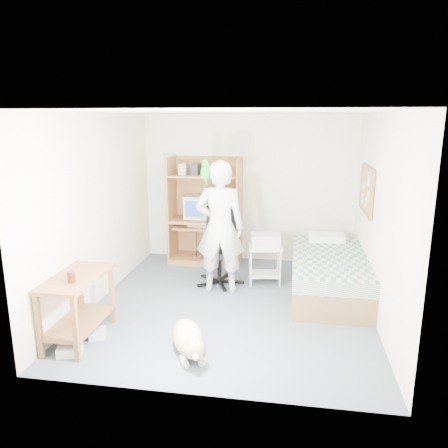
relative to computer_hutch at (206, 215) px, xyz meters
name	(u,v)px	position (x,y,z in m)	size (l,w,h in m)	color
floor	(232,304)	(0.70, -1.74, -0.82)	(4.00, 4.00, 0.00)	#424E5A
wall_back	(249,189)	(0.70, 0.26, 0.43)	(3.60, 0.02, 2.50)	white
wall_right	(379,218)	(2.50, -1.74, 0.43)	(0.02, 4.00, 2.50)	white
wall_left	(99,209)	(-1.10, -1.74, 0.43)	(0.02, 4.00, 2.50)	white
ceiling	(232,112)	(0.70, -1.74, 1.68)	(3.60, 4.00, 0.02)	white
computer_hutch	(206,215)	(0.00, 0.00, 0.00)	(1.20, 0.63, 1.80)	brown
bed	(329,274)	(2.00, -1.12, -0.53)	(1.02, 2.02, 0.66)	brown
side_desk	(77,298)	(-0.85, -2.94, -0.33)	(0.50, 1.00, 0.75)	brown
corkboard	(367,190)	(2.47, -0.84, 0.63)	(0.04, 0.94, 0.66)	olive
office_chair	(220,257)	(0.41, -0.97, -0.42)	(0.64, 0.64, 1.13)	black
person	(220,227)	(0.47, -1.28, 0.12)	(0.69, 0.45, 1.88)	silver
parrot	(206,171)	(0.27, -1.27, 0.90)	(0.14, 0.24, 0.38)	#148F23
dog	(188,339)	(0.43, -3.03, -0.66)	(0.55, 0.92, 0.37)	tan
printer_cart	(265,259)	(1.08, -0.89, -0.43)	(0.54, 0.45, 0.58)	silver
printer	(265,240)	(1.08, -0.89, -0.15)	(0.42, 0.32, 0.18)	#B2B2AD
crt_monitor	(198,207)	(-0.14, 0.01, 0.14)	(0.41, 0.43, 0.38)	beige
keyboard	(201,226)	(-0.04, -0.16, -0.15)	(0.45, 0.16, 0.03)	beige
pencil_cup	(226,217)	(0.37, -0.09, 0.00)	(0.08, 0.08, 0.12)	yellow
drink_glass	(71,277)	(-0.80, -3.12, -0.01)	(0.08, 0.08, 0.12)	#44140A
floor_box_a	(70,350)	(-0.80, -3.27, -0.77)	(0.25, 0.20, 0.10)	silver
floor_box_b	(98,333)	(-0.68, -2.86, -0.78)	(0.18, 0.22, 0.08)	#B9B9B4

